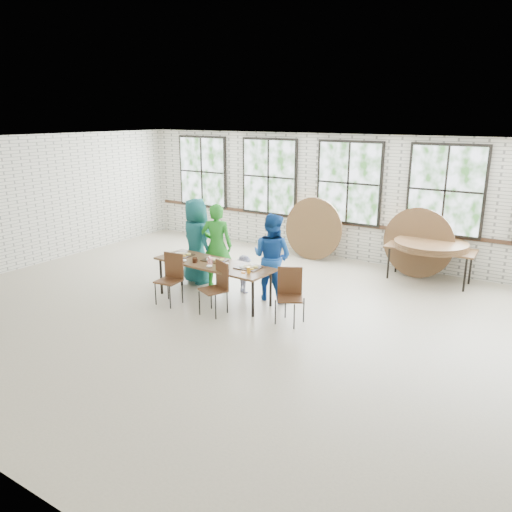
{
  "coord_description": "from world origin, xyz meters",
  "views": [
    {
      "loc": [
        4.54,
        -6.64,
        3.44
      ],
      "look_at": [
        0.0,
        0.4,
        1.05
      ],
      "focal_mm": 35.0,
      "sensor_mm": 36.0,
      "label": 1
    }
  ],
  "objects_px": {
    "chair_near_right": "(218,283)",
    "storage_table": "(430,250)",
    "chair_near_left": "(171,274)",
    "dining_table": "(214,265)"
  },
  "relations": [
    {
      "from": "dining_table",
      "to": "storage_table",
      "type": "xyz_separation_m",
      "value": [
        3.15,
        3.35,
        -0.0
      ]
    },
    {
      "from": "dining_table",
      "to": "chair_near_left",
      "type": "bearing_deg",
      "value": -134.86
    },
    {
      "from": "chair_near_right",
      "to": "storage_table",
      "type": "distance_m",
      "value": 4.69
    },
    {
      "from": "chair_near_left",
      "to": "storage_table",
      "type": "relative_size",
      "value": 0.52
    },
    {
      "from": "chair_near_right",
      "to": "storage_table",
      "type": "bearing_deg",
      "value": 78.79
    },
    {
      "from": "chair_near_left",
      "to": "storage_table",
      "type": "xyz_separation_m",
      "value": [
        3.74,
        3.88,
        0.13
      ]
    },
    {
      "from": "chair_near_right",
      "to": "storage_table",
      "type": "xyz_separation_m",
      "value": [
        2.69,
        3.83,
        0.13
      ]
    },
    {
      "from": "chair_near_right",
      "to": "storage_table",
      "type": "height_order",
      "value": "chair_near_right"
    },
    {
      "from": "chair_near_left",
      "to": "chair_near_right",
      "type": "height_order",
      "value": "same"
    },
    {
      "from": "chair_near_left",
      "to": "storage_table",
      "type": "distance_m",
      "value": 5.39
    }
  ]
}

